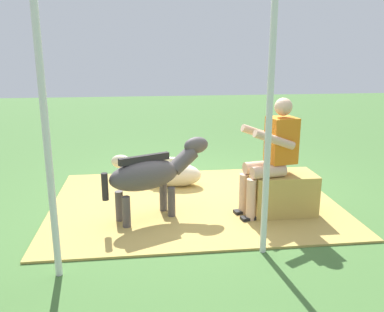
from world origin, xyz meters
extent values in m
plane|color=#426B33|center=(0.00, 0.00, 0.00)|extent=(24.00, 24.00, 0.00)
cube|color=tan|center=(0.10, 0.16, 0.01)|extent=(3.55, 2.65, 0.02)
cube|color=tan|center=(-0.89, 0.64, 0.25)|extent=(0.73, 0.46, 0.50)
cylinder|color=#D8AD8C|center=(-0.66, 0.77, 0.57)|extent=(0.42, 0.21, 0.14)
cylinder|color=#D8AD8C|center=(-0.47, 0.80, 0.25)|extent=(0.11, 0.11, 0.50)
cube|color=black|center=(-0.47, 0.80, 0.03)|extent=(0.23, 0.14, 0.06)
cylinder|color=#D8AD8C|center=(-0.63, 0.57, 0.57)|extent=(0.42, 0.21, 0.14)
cylinder|color=#D8AD8C|center=(-0.43, 0.61, 0.25)|extent=(0.11, 0.11, 0.50)
cube|color=black|center=(-0.43, 0.61, 0.03)|extent=(0.23, 0.14, 0.06)
cube|color=orange|center=(-0.84, 0.64, 0.90)|extent=(0.34, 0.33, 0.52)
cylinder|color=#D8AD8C|center=(-0.69, 0.83, 0.95)|extent=(0.51, 0.18, 0.26)
cylinder|color=#D8AD8C|center=(-0.64, 0.51, 0.95)|extent=(0.51, 0.18, 0.26)
sphere|color=#D8AD8C|center=(-0.84, 0.64, 1.28)|extent=(0.20, 0.20, 0.20)
ellipsoid|color=#4C4747|center=(0.71, 0.62, 0.54)|extent=(0.90, 0.64, 0.34)
cylinder|color=#4C4747|center=(0.50, 0.41, 0.18)|extent=(0.09, 0.09, 0.37)
cylinder|color=#4C4747|center=(0.42, 0.59, 0.18)|extent=(0.09, 0.09, 0.37)
cylinder|color=#4C4747|center=(1.01, 0.65, 0.18)|extent=(0.09, 0.09, 0.37)
cylinder|color=#4C4747|center=(0.93, 0.83, 0.18)|extent=(0.09, 0.09, 0.37)
cylinder|color=#4C4747|center=(0.26, 0.41, 0.64)|extent=(0.41, 0.32, 0.33)
ellipsoid|color=#4C4747|center=(0.10, 0.33, 0.80)|extent=(0.36, 0.28, 0.20)
cube|color=#2A2727|center=(0.71, 0.62, 0.73)|extent=(0.57, 0.31, 0.08)
cylinder|color=#2A2727|center=(1.14, 0.82, 0.49)|extent=(0.07, 0.07, 0.30)
ellipsoid|color=beige|center=(0.35, -0.55, 0.18)|extent=(0.96, 0.66, 0.36)
cube|color=beige|center=(0.86, -0.72, 0.05)|extent=(0.34, 0.32, 0.10)
cylinder|color=beige|center=(0.88, -0.72, 0.24)|extent=(0.33, 0.26, 0.30)
ellipsoid|color=beige|center=(1.05, -0.78, 0.32)|extent=(0.34, 0.25, 0.20)
cube|color=#F2EDC5|center=(0.42, -0.57, 0.38)|extent=(0.44, 0.22, 0.08)
cylinder|color=silver|center=(-0.40, 1.52, 1.20)|extent=(0.06, 0.06, 2.39)
cylinder|color=silver|center=(1.49, 1.71, 1.20)|extent=(0.06, 0.06, 2.39)
camera|label=1|loc=(0.72, 5.00, 1.91)|focal=38.12mm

